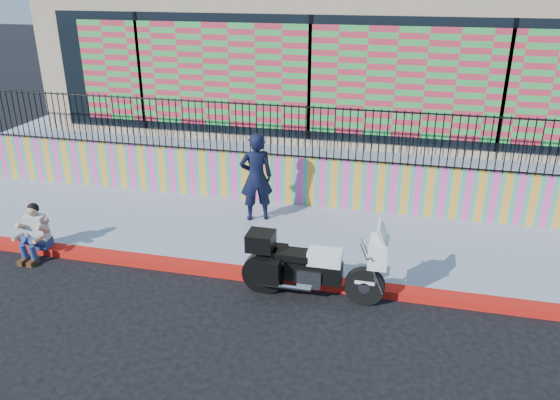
% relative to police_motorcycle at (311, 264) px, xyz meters
% --- Properties ---
extents(ground, '(90.00, 90.00, 0.00)m').
position_rel_police_motorcycle_xyz_m(ground, '(-0.91, 0.35, -0.62)').
color(ground, black).
rests_on(ground, ground).
extents(red_curb, '(16.00, 0.30, 0.15)m').
position_rel_police_motorcycle_xyz_m(red_curb, '(-0.91, 0.35, -0.54)').
color(red_curb, red).
rests_on(red_curb, ground).
extents(sidewalk, '(16.00, 3.00, 0.15)m').
position_rel_police_motorcycle_xyz_m(sidewalk, '(-0.91, 2.00, -0.54)').
color(sidewalk, gray).
rests_on(sidewalk, ground).
extents(mural_wall, '(16.00, 0.20, 1.10)m').
position_rel_police_motorcycle_xyz_m(mural_wall, '(-0.91, 3.60, 0.08)').
color(mural_wall, '#FF43A6').
rests_on(mural_wall, sidewalk).
extents(metal_fence, '(15.80, 0.04, 1.20)m').
position_rel_police_motorcycle_xyz_m(metal_fence, '(-0.91, 3.60, 1.23)').
color(metal_fence, black).
rests_on(metal_fence, mural_wall).
extents(elevated_platform, '(16.00, 10.00, 1.25)m').
position_rel_police_motorcycle_xyz_m(elevated_platform, '(-0.91, 8.70, 0.01)').
color(elevated_platform, gray).
rests_on(elevated_platform, ground).
extents(storefront_building, '(14.00, 8.06, 4.00)m').
position_rel_police_motorcycle_xyz_m(storefront_building, '(-0.91, 8.48, 2.63)').
color(storefront_building, tan).
rests_on(storefront_building, elevated_platform).
extents(police_motorcycle, '(2.38, 0.78, 1.48)m').
position_rel_police_motorcycle_xyz_m(police_motorcycle, '(0.00, 0.00, 0.00)').
color(police_motorcycle, black).
rests_on(police_motorcycle, ground).
extents(police_officer, '(0.82, 0.70, 1.91)m').
position_rel_police_motorcycle_xyz_m(police_officer, '(-1.65, 2.54, 0.49)').
color(police_officer, black).
rests_on(police_officer, sidewalk).
extents(seated_man, '(0.54, 0.71, 1.06)m').
position_rel_police_motorcycle_xyz_m(seated_man, '(-5.38, 0.11, -0.17)').
color(seated_man, navy).
rests_on(seated_man, ground).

